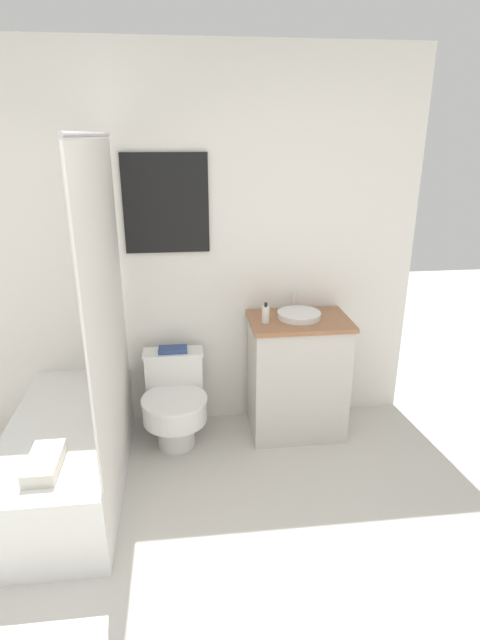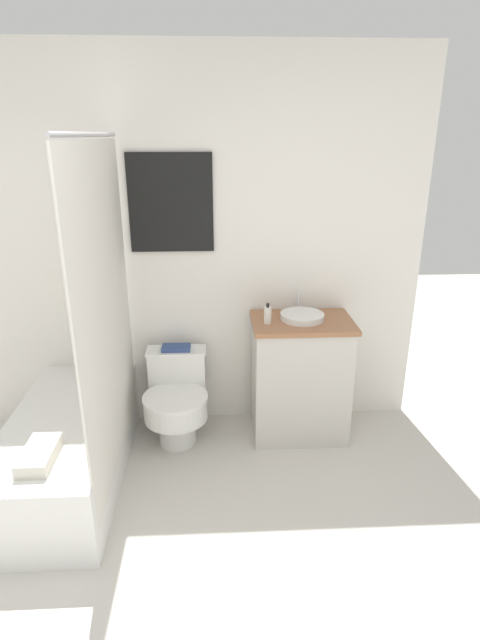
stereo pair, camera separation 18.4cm
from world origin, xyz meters
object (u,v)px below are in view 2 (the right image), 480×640
object	(u,v)px
soap_bottle	(268,315)
book_on_tank	(176,348)
toilet	(177,399)
sink	(302,316)

from	to	relation	value
soap_bottle	book_on_tank	world-z (taller)	soap_bottle
toilet	soap_bottle	distance (m)	0.84
toilet	book_on_tank	world-z (taller)	book_on_tank
book_on_tank	soap_bottle	bearing A→B (deg)	-14.23
toilet	soap_bottle	size ratio (longest dim) A/B	4.47
toilet	soap_bottle	world-z (taller)	soap_bottle
sink	toilet	bearing A→B (deg)	-175.54
soap_bottle	book_on_tank	distance (m)	0.68
toilet	sink	bearing A→B (deg)	4.46
toilet	book_on_tank	size ratio (longest dim) A/B	3.13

